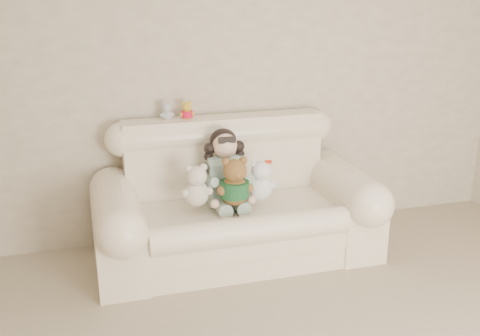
# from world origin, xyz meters

# --- Properties ---
(wall_back) EXTENTS (4.50, 0.00, 4.50)m
(wall_back) POSITION_xyz_m (0.00, 2.50, 1.30)
(wall_back) COLOR beige
(wall_back) RESTS_ON ground
(sofa) EXTENTS (2.10, 0.95, 1.03)m
(sofa) POSITION_xyz_m (-0.26, 2.00, 0.52)
(sofa) COLOR #FAEFC9
(sofa) RESTS_ON floor
(seated_child) EXTENTS (0.37, 0.44, 0.58)m
(seated_child) POSITION_xyz_m (-0.33, 2.08, 0.71)
(seated_child) COLOR #30694F
(seated_child) RESTS_ON sofa
(brown_teddy) EXTENTS (0.32, 0.29, 0.42)m
(brown_teddy) POSITION_xyz_m (-0.32, 1.83, 0.71)
(brown_teddy) COLOR brown
(brown_teddy) RESTS_ON sofa
(white_cat) EXTENTS (0.24, 0.18, 0.36)m
(white_cat) POSITION_xyz_m (-0.11, 1.88, 0.68)
(white_cat) COLOR white
(white_cat) RESTS_ON sofa
(cream_teddy) EXTENTS (0.26, 0.22, 0.36)m
(cream_teddy) POSITION_xyz_m (-0.58, 1.89, 0.68)
(cream_teddy) COLOR beige
(cream_teddy) RESTS_ON sofa
(yellow_mini_bear) EXTENTS (0.12, 0.09, 0.18)m
(yellow_mini_bear) POSITION_xyz_m (-0.54, 2.37, 1.10)
(yellow_mini_bear) COLOR #FAAA34
(yellow_mini_bear) RESTS_ON sofa
(grey_mini_plush) EXTENTS (0.14, 0.12, 0.18)m
(grey_mini_plush) POSITION_xyz_m (-0.70, 2.39, 1.10)
(grey_mini_plush) COLOR silver
(grey_mini_plush) RESTS_ON sofa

